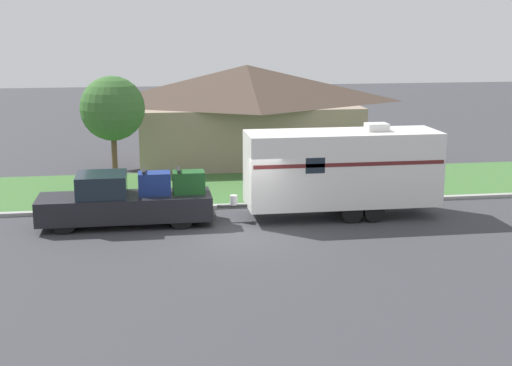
% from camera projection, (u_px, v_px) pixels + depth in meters
% --- Properties ---
extents(ground_plane, '(120.00, 120.00, 0.00)m').
position_uv_depth(ground_plane, '(250.00, 234.00, 24.68)').
color(ground_plane, '#38383D').
extents(curb_strip, '(80.00, 0.30, 0.14)m').
position_uv_depth(curb_strip, '(236.00, 206.00, 28.28)').
color(curb_strip, '#999993').
rests_on(curb_strip, ground_plane).
extents(lawn_strip, '(80.00, 7.00, 0.03)m').
position_uv_depth(lawn_strip, '(226.00, 187.00, 31.81)').
color(lawn_strip, '#3D6B33').
rests_on(lawn_strip, ground_plane).
extents(house_across_street, '(12.07, 6.74, 5.05)m').
position_uv_depth(house_across_street, '(247.00, 112.00, 37.22)').
color(house_across_street, gray).
rests_on(house_across_street, ground_plane).
extents(pickup_truck, '(6.29, 1.91, 2.04)m').
position_uv_depth(pickup_truck, '(126.00, 201.00, 25.65)').
color(pickup_truck, black).
rests_on(pickup_truck, ground_plane).
extents(travel_trailer, '(8.29, 2.24, 3.52)m').
position_uv_depth(travel_trailer, '(342.00, 168.00, 26.62)').
color(travel_trailer, black).
rests_on(travel_trailer, ground_plane).
extents(mailbox, '(0.48, 0.20, 1.36)m').
position_uv_depth(mailbox, '(157.00, 180.00, 28.40)').
color(mailbox, brown).
rests_on(mailbox, ground_plane).
extents(tree_in_yard, '(2.78, 2.78, 4.98)m').
position_uv_depth(tree_in_yard, '(112.00, 109.00, 30.50)').
color(tree_in_yard, brown).
rests_on(tree_in_yard, ground_plane).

